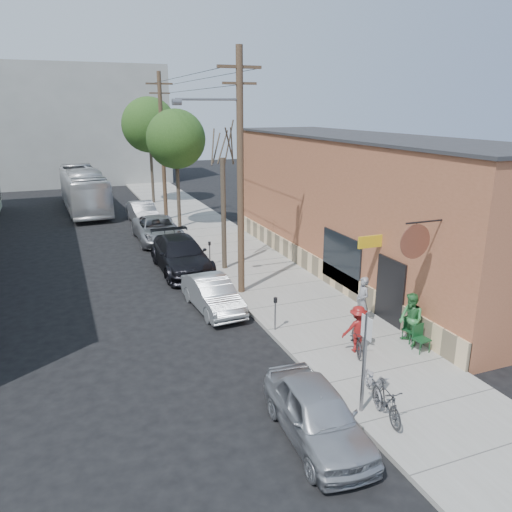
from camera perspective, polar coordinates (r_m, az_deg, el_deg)
name	(u,v)px	position (r m, az deg, el deg)	size (l,w,h in m)	color
ground	(215,343)	(17.67, -4.73, -9.85)	(120.00, 120.00, 0.00)	black
sidewalk	(229,248)	(28.67, -3.07, 0.88)	(4.50, 58.00, 0.15)	gray
cafe_building	(361,206)	(24.67, 11.95, 5.64)	(6.60, 20.20, 6.61)	#9C5839
end_cap_building	(78,125)	(57.26, -19.72, 13.88)	(18.00, 8.00, 12.00)	#979792
sign_post	(365,353)	(13.27, 12.33, -10.83)	(0.07, 0.45, 2.80)	slate
parking_meter_near	(275,308)	(17.90, 2.22, -5.99)	(0.14, 0.14, 1.24)	slate
parking_meter_far	(210,249)	(25.22, -5.32, 0.75)	(0.14, 0.14, 1.24)	slate
utility_pole_near	(239,170)	(20.54, -1.96, 9.77)	(3.57, 0.28, 10.00)	#503A28
utility_pole_far	(162,145)	(35.75, -10.64, 12.35)	(1.80, 0.28, 10.00)	#503A28
tree_bare	(224,215)	(24.29, -3.73, 4.75)	(0.24, 0.24, 5.44)	#44392C
tree_leafy_mid	(176,139)	(33.16, -9.14, 13.03)	(3.78, 3.78, 7.64)	#44392C
tree_leafy_far	(149,125)	(42.41, -12.11, 14.43)	(4.42, 4.42, 8.54)	#44392C
patio_chair_a	(411,329)	(18.00, 17.31, -8.01)	(0.50, 0.50, 0.88)	#103C1D
patio_chair_b	(422,339)	(17.40, 18.39, -8.99)	(0.50, 0.50, 0.88)	#103C1D
patron_grey	(362,301)	(18.80, 12.07, -5.00)	(0.66, 0.43, 1.80)	gray
patron_green	(411,320)	(17.58, 17.27, -6.95)	(0.88, 0.69, 1.81)	#317C3D
cyclist	(358,329)	(16.74, 11.54, -8.16)	(1.02, 0.59, 1.58)	maroon
cyclist_bike	(357,339)	(16.89, 11.47, -9.27)	(0.57, 1.64, 0.86)	black
parked_bike_a	(386,401)	(13.73, 14.68, -15.78)	(0.46, 1.61, 0.97)	black
parked_bike_b	(373,384)	(14.52, 13.28, -14.01)	(0.57, 1.63, 0.85)	gray
car_0	(317,414)	(12.84, 7.00, -17.47)	(1.65, 4.09, 1.39)	#A7A9AF
car_1	(213,294)	(20.13, -4.99, -4.37)	(1.41, 4.04, 1.33)	#B7BDC0
car_2	(181,255)	(25.02, -8.56, 0.13)	(2.32, 5.71, 1.66)	black
car_3	(158,229)	(30.79, -11.18, 3.00)	(2.50, 5.43, 1.51)	#929499
car_4	(143,213)	(36.05, -12.81, 4.85)	(1.56, 4.47, 1.47)	#95979C
bus	(84,190)	(41.68, -19.10, 7.16)	(2.73, 11.66, 3.25)	silver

